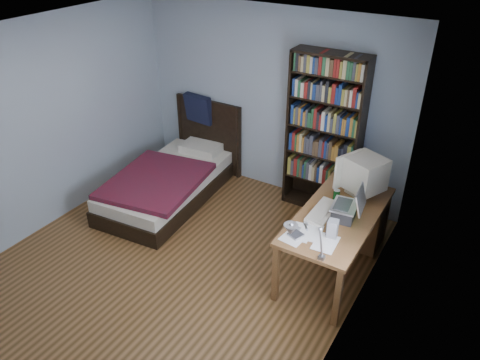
{
  "coord_description": "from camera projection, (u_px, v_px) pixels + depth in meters",
  "views": [
    {
      "loc": [
        2.71,
        -3.13,
        3.49
      ],
      "look_at": [
        0.43,
        0.62,
        0.92
      ],
      "focal_mm": 35.0,
      "sensor_mm": 36.0,
      "label": 1
    }
  ],
  "objects": [
    {
      "name": "phone_grey",
      "position": [
        297.0,
        230.0,
        4.61
      ],
      "size": [
        0.05,
        0.1,
        0.02
      ],
      "primitive_type": "cube",
      "rotation": [
        0.0,
        0.0,
        -0.01
      ],
      "color": "gray",
      "rests_on": "desk"
    },
    {
      "name": "phone_silver",
      "position": [
        306.0,
        223.0,
        4.71
      ],
      "size": [
        0.07,
        0.1,
        0.02
      ],
      "primitive_type": "cube",
      "rotation": [
        0.0,
        0.0,
        0.34
      ],
      "color": "#B6B6BB",
      "rests_on": "desk"
    },
    {
      "name": "desk_lamp",
      "position": [
        296.0,
        233.0,
        3.78
      ],
      "size": [
        0.23,
        0.51,
        0.6
      ],
      "color": "#99999E",
      "rests_on": "desk"
    },
    {
      "name": "speaker",
      "position": [
        333.0,
        229.0,
        4.48
      ],
      "size": [
        0.11,
        0.11,
        0.19
      ],
      "primitive_type": "cube",
      "rotation": [
        0.0,
        0.0,
        0.15
      ],
      "color": "gray",
      "rests_on": "desk"
    },
    {
      "name": "soda_can",
      "position": [
        336.0,
        195.0,
        5.06
      ],
      "size": [
        0.07,
        0.07,
        0.13
      ],
      "primitive_type": "cylinder",
      "color": "#083E10",
      "rests_on": "desk"
    },
    {
      "name": "room",
      "position": [
        172.0,
        168.0,
        4.64
      ],
      "size": [
        4.2,
        4.24,
        2.5
      ],
      "color": "#4E3417",
      "rests_on": "ground"
    },
    {
      "name": "crt_monitor",
      "position": [
        363.0,
        174.0,
        5.07
      ],
      "size": [
        0.53,
        0.49,
        0.46
      ],
      "color": "beige",
      "rests_on": "desk"
    },
    {
      "name": "bookshelf",
      "position": [
        324.0,
        135.0,
        5.81
      ],
      "size": [
        0.93,
        0.3,
        2.07
      ],
      "color": "black",
      "rests_on": "floor"
    },
    {
      "name": "mouse",
      "position": [
        346.0,
        201.0,
        5.05
      ],
      "size": [
        0.06,
        0.1,
        0.03
      ],
      "primitive_type": "ellipsoid",
      "color": "silver",
      "rests_on": "desk"
    },
    {
      "name": "desk",
      "position": [
        350.0,
        217.0,
        5.36
      ],
      "size": [
        0.75,
        1.63,
        0.73
      ],
      "color": "brown",
      "rests_on": "floor"
    },
    {
      "name": "external_drive",
      "position": [
        296.0,
        235.0,
        4.53
      ],
      "size": [
        0.16,
        0.16,
        0.03
      ],
      "primitive_type": "cube",
      "rotation": [
        0.0,
        0.0,
        -0.35
      ],
      "color": "gray",
      "rests_on": "desk"
    },
    {
      "name": "bed",
      "position": [
        172.0,
        179.0,
        6.43
      ],
      "size": [
        1.3,
        2.16,
        1.16
      ],
      "color": "black",
      "rests_on": "floor"
    },
    {
      "name": "laptop",
      "position": [
        346.0,
        210.0,
        4.73
      ],
      "size": [
        0.35,
        0.35,
        0.39
      ],
      "color": "#2D2D30",
      "rests_on": "desk"
    },
    {
      "name": "keyboard",
      "position": [
        323.0,
        212.0,
        4.87
      ],
      "size": [
        0.2,
        0.51,
        0.05
      ],
      "primitive_type": "cube",
      "rotation": [
        0.0,
        0.07,
        -0.01
      ],
      "color": "beige",
      "rests_on": "desk"
    }
  ]
}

